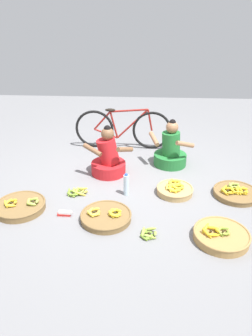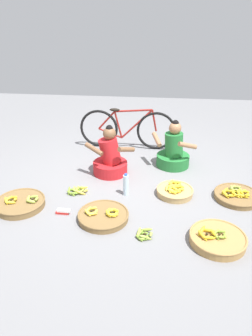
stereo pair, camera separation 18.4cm
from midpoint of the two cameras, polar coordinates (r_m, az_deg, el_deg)
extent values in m
plane|color=slate|center=(4.48, -1.02, -2.84)|extent=(10.00, 10.00, 0.00)
cylinder|color=red|center=(4.73, -4.34, 0.02)|extent=(0.52, 0.52, 0.18)
cylinder|color=red|center=(4.61, -4.46, 3.10)|extent=(0.35, 0.28, 0.42)
sphere|color=brown|center=(4.51, -4.58, 6.27)|extent=(0.19, 0.19, 0.19)
sphere|color=black|center=(4.48, -4.62, 7.17)|extent=(0.10, 0.10, 0.10)
cylinder|color=brown|center=(4.49, -7.35, 3.32)|extent=(0.31, 0.20, 0.16)
cylinder|color=brown|center=(4.47, -1.38, 3.42)|extent=(0.25, 0.28, 0.16)
cylinder|color=#237233|center=(5.03, 7.03, 1.59)|extent=(0.52, 0.52, 0.18)
cylinder|color=#237233|center=(4.92, 7.21, 4.46)|extent=(0.39, 0.38, 0.38)
sphere|color=#9E704C|center=(4.82, 7.39, 7.41)|extent=(0.19, 0.19, 0.19)
sphere|color=black|center=(4.80, 7.45, 8.26)|extent=(0.10, 0.10, 0.10)
cylinder|color=#9E704C|center=(4.88, 4.09, 5.37)|extent=(0.17, 0.31, 0.16)
cylinder|color=#9E704C|center=(4.73, 9.69, 4.31)|extent=(0.31, 0.19, 0.16)
torus|color=black|center=(5.60, -6.76, 7.11)|extent=(0.68, 0.05, 0.68)
torus|color=black|center=(5.51, 3.81, 6.88)|extent=(0.68, 0.05, 0.68)
cylinder|color=maroon|center=(5.48, 0.20, 8.08)|extent=(0.55, 0.04, 0.55)
cylinder|color=maroon|center=(5.52, -3.20, 7.89)|extent=(0.15, 0.03, 0.49)
cylinder|color=maroon|center=(5.41, -0.44, 10.49)|extent=(0.65, 0.04, 0.08)
cylinder|color=maroon|center=(5.60, -4.64, 6.34)|extent=(0.42, 0.04, 0.18)
cylinder|color=maroon|center=(5.53, -5.35, 8.67)|extent=(0.31, 0.04, 0.35)
cylinder|color=maroon|center=(5.45, 3.44, 8.75)|extent=(0.11, 0.03, 0.38)
ellipsoid|color=black|center=(5.45, -3.91, 10.58)|extent=(0.18, 0.08, 0.05)
cylinder|color=tan|center=(4.27, 7.71, -4.16)|extent=(0.48, 0.48, 0.08)
torus|color=tan|center=(4.25, 7.75, -3.69)|extent=(0.50, 0.50, 0.02)
ellipsoid|color=yellow|center=(4.23, 9.01, -3.48)|extent=(0.04, 0.13, 0.06)
ellipsoid|color=yellow|center=(4.26, 8.78, -3.17)|extent=(0.12, 0.12, 0.07)
ellipsoid|color=yellow|center=(4.27, 8.04, -3.05)|extent=(0.14, 0.06, 0.07)
ellipsoid|color=yellow|center=(4.25, 7.57, -3.18)|extent=(0.10, 0.13, 0.07)
ellipsoid|color=yellow|center=(4.19, 7.63, -3.61)|extent=(0.10, 0.13, 0.07)
ellipsoid|color=yellow|center=(4.18, 8.09, -3.76)|extent=(0.14, 0.07, 0.08)
ellipsoid|color=yellow|center=(4.19, 8.82, -3.70)|extent=(0.12, 0.12, 0.08)
sphere|color=#382D19|center=(4.23, 8.24, -3.43)|extent=(0.03, 0.03, 0.03)
ellipsoid|color=yellow|center=(4.31, 8.58, -2.79)|extent=(0.06, 0.15, 0.07)
ellipsoid|color=yellow|center=(4.35, 7.93, -2.44)|extent=(0.15, 0.07, 0.07)
ellipsoid|color=yellow|center=(4.32, 6.98, -2.60)|extent=(0.09, 0.15, 0.08)
ellipsoid|color=yellow|center=(4.27, 7.08, -3.03)|extent=(0.11, 0.14, 0.07)
ellipsoid|color=yellow|center=(4.25, 8.11, -3.26)|extent=(0.15, 0.09, 0.06)
sphere|color=#382D19|center=(4.30, 7.77, -2.83)|extent=(0.03, 0.03, 0.03)
ellipsoid|color=yellow|center=(4.22, 7.62, -3.49)|extent=(0.05, 0.12, 0.06)
ellipsoid|color=yellow|center=(4.25, 6.90, -3.19)|extent=(0.12, 0.04, 0.06)
ellipsoid|color=yellow|center=(4.21, 6.29, -3.45)|extent=(0.05, 0.12, 0.06)
ellipsoid|color=yellow|center=(4.17, 7.10, -3.87)|extent=(0.12, 0.05, 0.06)
sphere|color=#382D19|center=(4.21, 6.96, -3.50)|extent=(0.03, 0.03, 0.03)
ellipsoid|color=yellow|center=(4.18, 8.45, -3.88)|extent=(0.06, 0.14, 0.06)
ellipsoid|color=yellow|center=(4.23, 7.88, -3.30)|extent=(0.14, 0.08, 0.08)
ellipsoid|color=yellow|center=(4.22, 7.06, -3.42)|extent=(0.12, 0.12, 0.07)
ellipsoid|color=yellow|center=(4.18, 6.83, -3.79)|extent=(0.05, 0.14, 0.06)
ellipsoid|color=yellow|center=(4.14, 7.26, -4.14)|extent=(0.14, 0.10, 0.06)
ellipsoid|color=yellow|center=(4.15, 8.17, -4.12)|extent=(0.13, 0.11, 0.06)
sphere|color=#382D19|center=(4.18, 7.64, -3.74)|extent=(0.03, 0.03, 0.03)
cylinder|color=brown|center=(3.75, -5.12, -8.97)|extent=(0.60, 0.60, 0.07)
torus|color=brown|center=(3.73, -5.14, -8.54)|extent=(0.61, 0.61, 0.02)
ellipsoid|color=yellow|center=(3.69, -2.68, -8.38)|extent=(0.05, 0.12, 0.06)
ellipsoid|color=yellow|center=(3.73, -2.92, -7.86)|extent=(0.12, 0.10, 0.08)
ellipsoid|color=yellow|center=(3.74, -3.73, -7.86)|extent=(0.13, 0.09, 0.06)
ellipsoid|color=yellow|center=(3.72, -4.22, -8.07)|extent=(0.07, 0.13, 0.07)
ellipsoid|color=yellow|center=(3.68, -4.18, -8.48)|extent=(0.11, 0.12, 0.07)
ellipsoid|color=yellow|center=(3.66, -3.59, -8.72)|extent=(0.12, 0.04, 0.07)
ellipsoid|color=yellow|center=(3.66, -3.16, -8.68)|extent=(0.12, 0.09, 0.06)
sphere|color=#382D19|center=(3.70, -3.48, -8.23)|extent=(0.03, 0.03, 0.03)
ellipsoid|color=yellow|center=(3.73, -6.52, -8.17)|extent=(0.04, 0.13, 0.05)
ellipsoid|color=yellow|center=(3.78, -7.11, -7.55)|extent=(0.13, 0.05, 0.07)
ellipsoid|color=yellow|center=(3.77, -7.98, -7.83)|extent=(0.09, 0.13, 0.05)
ellipsoid|color=yellow|center=(3.71, -7.99, -8.34)|extent=(0.12, 0.11, 0.07)
ellipsoid|color=yellow|center=(3.70, -7.10, -8.53)|extent=(0.13, 0.08, 0.06)
sphere|color=#382D19|center=(3.74, -7.33, -8.03)|extent=(0.03, 0.03, 0.03)
cylinder|color=brown|center=(4.15, -20.06, -6.71)|extent=(0.61, 0.61, 0.08)
torus|color=brown|center=(4.13, -20.15, -6.24)|extent=(0.63, 0.63, 0.02)
ellipsoid|color=#9EB747|center=(4.06, -17.27, -5.86)|extent=(0.06, 0.13, 0.07)
ellipsoid|color=#9EB747|center=(4.11, -17.81, -5.50)|extent=(0.13, 0.05, 0.07)
ellipsoid|color=#9EB747|center=(4.09, -18.71, -5.86)|extent=(0.05, 0.13, 0.07)
ellipsoid|color=#9EB747|center=(4.03, -18.23, -6.32)|extent=(0.12, 0.04, 0.06)
sphere|color=#382D19|center=(4.07, -18.00, -5.88)|extent=(0.04, 0.04, 0.04)
ellipsoid|color=yellow|center=(4.12, -20.87, -5.92)|extent=(0.06, 0.13, 0.08)
ellipsoid|color=yellow|center=(4.17, -21.18, -5.58)|extent=(0.13, 0.06, 0.08)
ellipsoid|color=yellow|center=(4.18, -22.05, -5.80)|extent=(0.10, 0.13, 0.05)
ellipsoid|color=yellow|center=(4.13, -22.38, -6.15)|extent=(0.10, 0.12, 0.08)
ellipsoid|color=yellow|center=(4.09, -21.67, -6.46)|extent=(0.13, 0.07, 0.06)
sphere|color=#382D19|center=(4.14, -21.62, -6.00)|extent=(0.03, 0.03, 0.03)
cylinder|color=#A87F47|center=(3.56, 15.64, -12.02)|extent=(0.59, 0.59, 0.09)
torus|color=#A87F47|center=(3.54, 15.73, -11.45)|extent=(0.61, 0.61, 0.02)
ellipsoid|color=#8CAD38|center=(3.53, 16.82, -11.23)|extent=(0.05, 0.12, 0.05)
ellipsoid|color=#8CAD38|center=(3.56, 16.10, -10.65)|extent=(0.12, 0.07, 0.06)
ellipsoid|color=#8CAD38|center=(3.55, 15.33, -10.81)|extent=(0.11, 0.10, 0.05)
ellipsoid|color=#8CAD38|center=(3.49, 15.37, -11.40)|extent=(0.09, 0.11, 0.07)
ellipsoid|color=#8CAD38|center=(3.49, 16.49, -11.57)|extent=(0.12, 0.08, 0.07)
sphere|color=#382D19|center=(3.52, 15.98, -11.13)|extent=(0.03, 0.03, 0.03)
ellipsoid|color=gold|center=(3.50, 14.91, -11.04)|extent=(0.05, 0.15, 0.09)
ellipsoid|color=gold|center=(3.54, 14.08, -10.63)|extent=(0.15, 0.09, 0.06)
ellipsoid|color=gold|center=(3.50, 12.91, -10.75)|extent=(0.11, 0.14, 0.09)
ellipsoid|color=gold|center=(3.45, 13.12, -11.57)|extent=(0.12, 0.14, 0.08)
ellipsoid|color=gold|center=(3.45, 14.36, -11.84)|extent=(0.15, 0.08, 0.07)
sphere|color=#382D19|center=(3.49, 13.85, -11.22)|extent=(0.03, 0.03, 0.03)
cylinder|color=brown|center=(4.40, 18.39, -4.48)|extent=(0.59, 0.59, 0.07)
torus|color=brown|center=(4.39, 18.45, -4.11)|extent=(0.60, 0.60, 0.02)
ellipsoid|color=gold|center=(4.38, 20.17, -4.06)|extent=(0.06, 0.14, 0.06)
ellipsoid|color=gold|center=(4.42, 19.62, -3.62)|extent=(0.13, 0.10, 0.07)
ellipsoid|color=gold|center=(4.42, 19.09, -3.58)|extent=(0.14, 0.06, 0.07)
ellipsoid|color=gold|center=(4.37, 18.66, -3.78)|extent=(0.08, 0.14, 0.08)
ellipsoid|color=gold|center=(4.34, 18.80, -4.10)|extent=(0.08, 0.14, 0.07)
ellipsoid|color=gold|center=(4.32, 19.52, -4.36)|extent=(0.14, 0.05, 0.07)
ellipsoid|color=gold|center=(4.35, 20.08, -4.18)|extent=(0.12, 0.12, 0.08)
sphere|color=#382D19|center=(4.37, 19.41, -3.97)|extent=(0.03, 0.03, 0.03)
ellipsoid|color=#9EB747|center=(4.47, 18.83, -3.19)|extent=(0.04, 0.13, 0.06)
ellipsoid|color=#9EB747|center=(4.50, 18.21, -2.86)|extent=(0.13, 0.07, 0.07)
ellipsoid|color=#9EB747|center=(4.48, 17.60, -2.94)|extent=(0.12, 0.11, 0.06)
ellipsoid|color=#9EB747|center=(4.44, 17.49, -3.16)|extent=(0.04, 0.12, 0.07)
ellipsoid|color=#9EB747|center=(4.40, 18.10, -3.50)|extent=(0.13, 0.07, 0.07)
ellipsoid|color=#9EB747|center=(4.41, 18.56, -3.45)|extent=(0.13, 0.08, 0.08)
sphere|color=#382D19|center=(4.45, 18.16, -3.18)|extent=(0.03, 0.03, 0.03)
ellipsoid|color=gold|center=(4.31, 17.86, -4.01)|extent=(0.06, 0.14, 0.09)
ellipsoid|color=gold|center=(4.36, 17.17, -3.63)|extent=(0.14, 0.09, 0.07)
ellipsoid|color=gold|center=(4.33, 16.39, -3.65)|extent=(0.13, 0.12, 0.09)
ellipsoid|color=gold|center=(4.26, 16.53, -4.21)|extent=(0.12, 0.13, 0.09)
ellipsoid|color=gold|center=(4.27, 17.59, -4.37)|extent=(0.14, 0.10, 0.07)
sphere|color=#382D19|center=(4.31, 17.04, -4.02)|extent=(0.03, 0.03, 0.03)
ellipsoid|color=yellow|center=(4.37, 19.18, -3.89)|extent=(0.04, 0.13, 0.07)
ellipsoid|color=yellow|center=(4.41, 18.62, -3.61)|extent=(0.13, 0.08, 0.06)
ellipsoid|color=yellow|center=(4.40, 18.13, -3.62)|extent=(0.13, 0.06, 0.06)
ellipsoid|color=yellow|center=(4.34, 17.78, -3.93)|extent=(0.03, 0.13, 0.07)
ellipsoid|color=yellow|center=(4.31, 18.22, -4.23)|extent=(0.12, 0.10, 0.07)
ellipsoid|color=yellow|center=(4.32, 18.96, -4.26)|extent=(0.13, 0.08, 0.07)
sphere|color=#382D19|center=(4.36, 18.48, -3.95)|extent=(0.03, 0.03, 0.03)
ellipsoid|color=#9EB747|center=(3.50, 3.85, -11.89)|extent=(0.04, 0.15, 0.09)
ellipsoid|color=#9EB747|center=(3.56, 2.96, -11.17)|extent=(0.16, 0.06, 0.09)
ellipsoid|color=#9EB747|center=(3.52, 1.62, -11.73)|extent=(0.06, 0.16, 0.07)
ellipsoid|color=#9EB747|center=(3.45, 2.90, -12.50)|extent=(0.16, 0.06, 0.09)
sphere|color=#382D19|center=(3.51, 2.72, -11.91)|extent=(0.03, 0.03, 0.03)
ellipsoid|color=olive|center=(3.47, 3.15, -12.38)|extent=(0.06, 0.12, 0.07)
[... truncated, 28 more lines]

